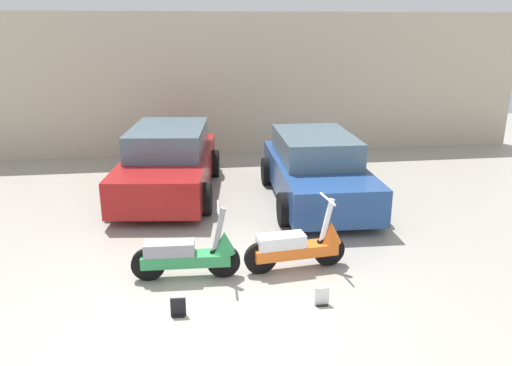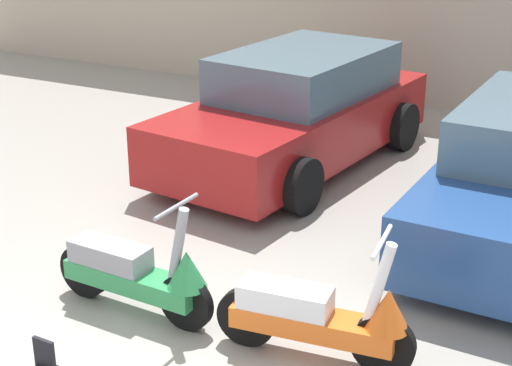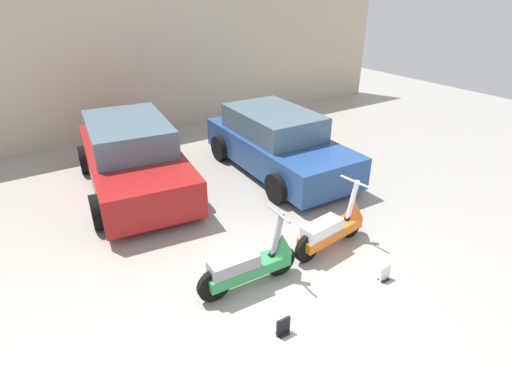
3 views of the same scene
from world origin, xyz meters
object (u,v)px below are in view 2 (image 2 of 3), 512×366
Objects in this scene: placard_near_left_scooter at (45,355)px; car_rear_left at (297,111)px; scooter_front_right at (322,316)px; scooter_front_left at (139,273)px.

car_rear_left is at bearing 92.71° from placard_near_left_scooter.
scooter_front_right is 6.24× the size of placard_near_left_scooter.
scooter_front_right reaches higher than placard_near_left_scooter.
car_rear_left is at bearing 98.33° from scooter_front_left.
scooter_front_right is at bearing 30.53° from placard_near_left_scooter.
car_rear_left is at bearing 110.80° from scooter_front_right.
car_rear_left is 17.47× the size of placard_near_left_scooter.
scooter_front_left is 6.25× the size of placard_near_left_scooter.
scooter_front_right is at bearing 34.29° from car_rear_left.
scooter_front_left is 0.36× the size of car_rear_left.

